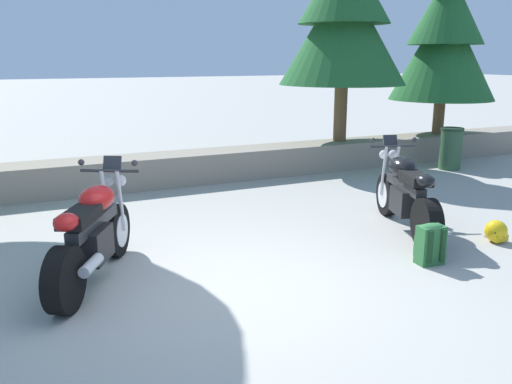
% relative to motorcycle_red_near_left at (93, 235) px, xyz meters
% --- Properties ---
extents(ground_plane, '(120.00, 120.00, 0.00)m').
position_rel_motorcycle_red_near_left_xyz_m(ground_plane, '(1.19, -0.85, -0.49)').
color(ground_plane, '#A3A099').
extents(stone_wall, '(36.00, 0.80, 0.55)m').
position_rel_motorcycle_red_near_left_xyz_m(stone_wall, '(1.19, 3.95, -0.21)').
color(stone_wall, gray).
rests_on(stone_wall, ground).
extents(motorcycle_red_near_left, '(1.19, 1.88, 1.18)m').
position_rel_motorcycle_red_near_left_xyz_m(motorcycle_red_near_left, '(0.00, 0.00, 0.00)').
color(motorcycle_red_near_left, black).
rests_on(motorcycle_red_near_left, ground).
extents(motorcycle_black_centre, '(0.96, 1.99, 1.18)m').
position_rel_motorcycle_red_near_left_xyz_m(motorcycle_black_centre, '(4.04, -0.01, 0.00)').
color(motorcycle_black_centre, black).
rests_on(motorcycle_black_centre, ground).
extents(rider_backpack, '(0.32, 0.28, 0.47)m').
position_rel_motorcycle_red_near_left_xyz_m(rider_backpack, '(3.47, -1.12, -0.24)').
color(rider_backpack, '#2D6B38').
rests_on(rider_backpack, ground).
extents(rider_helmet, '(0.28, 0.28, 0.28)m').
position_rel_motorcycle_red_near_left_xyz_m(rider_helmet, '(4.74, -0.92, -0.35)').
color(rider_helmet, yellow).
rests_on(rider_helmet, ground).
extents(pine_tree_mid_right, '(2.58, 2.58, 3.93)m').
position_rel_motorcycle_red_near_left_xyz_m(pine_tree_mid_right, '(5.67, 4.03, 2.55)').
color(pine_tree_mid_right, brown).
rests_on(pine_tree_mid_right, stone_wall).
extents(pine_tree_far_right, '(2.31, 2.31, 4.15)m').
position_rel_motorcycle_red_near_left_xyz_m(pine_tree_far_right, '(8.32, 3.98, 2.27)').
color(pine_tree_far_right, brown).
rests_on(pine_tree_far_right, stone_wall).
extents(trash_bin, '(0.46, 0.46, 0.86)m').
position_rel_motorcycle_red_near_left_xyz_m(trash_bin, '(7.59, 2.80, -0.05)').
color(trash_bin, '#335638').
rests_on(trash_bin, ground).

